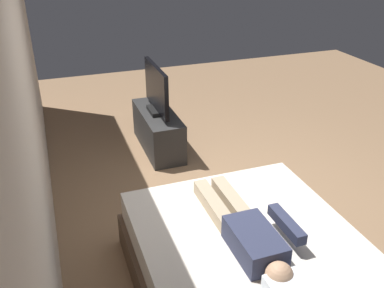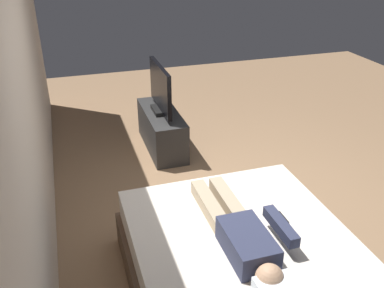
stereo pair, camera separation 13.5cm
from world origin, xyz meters
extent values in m
plane|color=#8C6B4C|center=(0.00, 0.00, 0.00)|extent=(10.00, 10.00, 0.00)
cube|color=beige|center=(0.40, 1.67, 1.40)|extent=(6.40, 0.10, 2.80)
cube|color=brown|center=(-1.03, 0.27, 0.15)|extent=(1.95, 1.63, 0.30)
cube|color=silver|center=(-1.03, 0.27, 0.42)|extent=(1.87, 1.55, 0.24)
cube|color=#2D334C|center=(-1.13, 0.33, 0.63)|extent=(0.48, 0.28, 0.18)
sphere|color=tan|center=(-1.46, 0.33, 0.63)|extent=(0.18, 0.18, 0.18)
cube|color=tan|center=(-0.59, 0.25, 0.60)|extent=(0.60, 0.11, 0.11)
cube|color=tan|center=(-0.59, 0.41, 0.60)|extent=(0.60, 0.11, 0.11)
cube|color=#2D334C|center=(-1.07, 0.05, 0.67)|extent=(0.40, 0.08, 0.08)
cube|color=black|center=(-0.85, -0.09, 0.55)|extent=(0.15, 0.04, 0.02)
cube|color=#2D2D2D|center=(1.60, 0.26, 0.25)|extent=(1.10, 0.40, 0.50)
cube|color=black|center=(1.60, 0.26, 0.53)|extent=(0.32, 0.20, 0.05)
cube|color=black|center=(1.60, 0.26, 0.82)|extent=(0.88, 0.05, 0.54)
camera|label=1|loc=(-3.10, 1.48, 2.52)|focal=39.51mm
camera|label=2|loc=(-3.14, 1.35, 2.52)|focal=39.51mm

